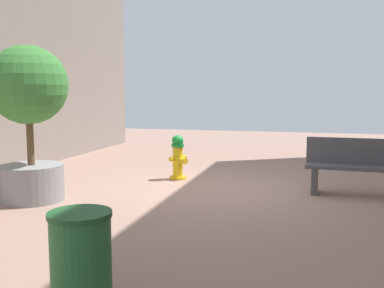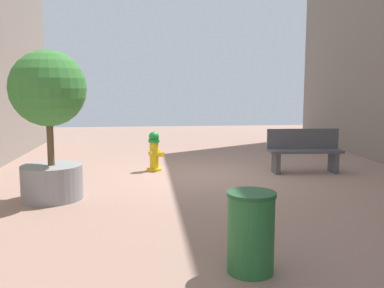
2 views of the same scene
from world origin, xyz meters
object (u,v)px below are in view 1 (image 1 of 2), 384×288
bench_near (355,166)px  planter_tree (29,108)px  trash_bin (81,264)px  fire_hydrant (178,157)px

bench_near → planter_tree: (5.00, 1.73, 0.98)m
bench_near → trash_bin: bearing=63.5°
planter_tree → trash_bin: bearing=129.8°
bench_near → planter_tree: 5.38m
fire_hydrant → trash_bin: fire_hydrant is taller
fire_hydrant → trash_bin: 5.46m
fire_hydrant → bench_near: (-3.26, 0.56, 0.05)m
bench_near → trash_bin: (2.41, 4.84, -0.08)m
fire_hydrant → planter_tree: bearing=52.6°
fire_hydrant → planter_tree: (1.74, 2.28, 1.03)m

